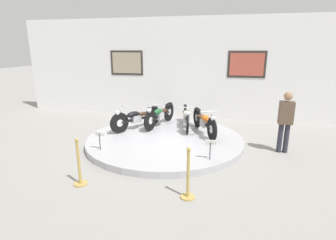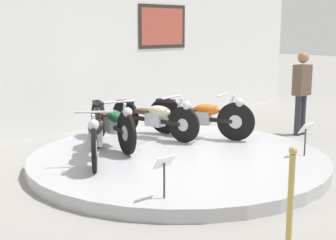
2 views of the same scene
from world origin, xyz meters
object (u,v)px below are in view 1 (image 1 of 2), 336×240
(motorcycle_orange, at_px, (204,121))
(stanchion_post_right_of_entry, at_px, (188,181))
(motorcycle_green, at_px, (160,114))
(info_placard_front_centre, at_px, (210,145))
(motorcycle_black, at_px, (136,117))
(motorcycle_cream, at_px, (186,117))
(visitor_standing, at_px, (285,119))
(stanchion_post_left_of_entry, at_px, (79,169))
(info_placard_front_left, at_px, (99,136))

(motorcycle_orange, distance_m, stanchion_post_right_of_entry, 3.45)
(motorcycle_green, relative_size, info_placard_front_centre, 3.87)
(motorcycle_black, relative_size, motorcycle_orange, 0.91)
(motorcycle_cream, bearing_deg, info_placard_front_centre, -68.60)
(motorcycle_black, xyz_separation_m, motorcycle_cream, (1.58, 0.53, -0.01))
(visitor_standing, relative_size, stanchion_post_left_of_entry, 1.62)
(stanchion_post_right_of_entry, bearing_deg, motorcycle_green, 111.79)
(motorcycle_cream, distance_m, info_placard_front_left, 3.11)
(motorcycle_green, height_order, stanchion_post_left_of_entry, stanchion_post_left_of_entry)
(motorcycle_green, relative_size, motorcycle_cream, 1.02)
(motorcycle_green, relative_size, info_placard_front_left, 3.87)
(motorcycle_green, height_order, motorcycle_orange, motorcycle_green)
(motorcycle_black, relative_size, motorcycle_green, 0.85)
(visitor_standing, bearing_deg, info_placard_front_left, -164.33)
(motorcycle_orange, bearing_deg, motorcycle_black, 179.95)
(motorcycle_cream, relative_size, motorcycle_orange, 1.04)
(motorcycle_black, bearing_deg, stanchion_post_right_of_entry, -56.85)
(stanchion_post_right_of_entry, bearing_deg, motorcycle_black, 123.15)
(visitor_standing, relative_size, stanchion_post_right_of_entry, 1.62)
(motorcycle_black, distance_m, info_placard_front_left, 1.97)
(motorcycle_green, xyz_separation_m, stanchion_post_right_of_entry, (1.59, -3.98, -0.23))
(motorcycle_black, relative_size, stanchion_post_left_of_entry, 1.65)
(motorcycle_orange, height_order, info_placard_front_left, motorcycle_orange)
(motorcycle_black, bearing_deg, info_placard_front_left, -99.08)
(motorcycle_orange, bearing_deg, motorcycle_cream, 140.79)
(motorcycle_black, bearing_deg, visitor_standing, -7.99)
(motorcycle_green, distance_m, info_placard_front_left, 2.66)
(motorcycle_green, distance_m, stanchion_post_left_of_entry, 4.04)
(motorcycle_green, distance_m, motorcycle_cream, 0.92)
(motorcycle_black, height_order, info_placard_front_centre, motorcycle_black)
(motorcycle_black, height_order, motorcycle_green, motorcycle_green)
(motorcycle_green, height_order, info_placard_front_centre, motorcycle_green)
(motorcycle_orange, height_order, info_placard_front_centre, motorcycle_orange)
(motorcycle_cream, relative_size, info_placard_front_left, 3.79)
(stanchion_post_left_of_entry, relative_size, stanchion_post_right_of_entry, 1.00)
(motorcycle_green, height_order, info_placard_front_left, motorcycle_green)
(info_placard_front_left, height_order, visitor_standing, visitor_standing)
(motorcycle_orange, height_order, stanchion_post_left_of_entry, stanchion_post_left_of_entry)
(info_placard_front_left, relative_size, stanchion_post_left_of_entry, 0.50)
(motorcycle_cream, distance_m, visitor_standing, 3.08)
(motorcycle_orange, xyz_separation_m, stanchion_post_right_of_entry, (0.01, -3.44, -0.23))
(motorcycle_black, relative_size, stanchion_post_right_of_entry, 1.65)
(info_placard_front_centre, bearing_deg, motorcycle_orange, 99.27)
(motorcycle_cream, bearing_deg, info_placard_front_left, -127.39)
(motorcycle_orange, relative_size, info_placard_front_left, 3.63)
(motorcycle_black, distance_m, motorcycle_cream, 1.67)
(stanchion_post_left_of_entry, bearing_deg, visitor_standing, 32.55)
(stanchion_post_left_of_entry, xyz_separation_m, stanchion_post_right_of_entry, (2.26, 0.00, 0.00))
(motorcycle_green, distance_m, stanchion_post_right_of_entry, 4.29)
(motorcycle_orange, distance_m, info_placard_front_left, 3.20)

